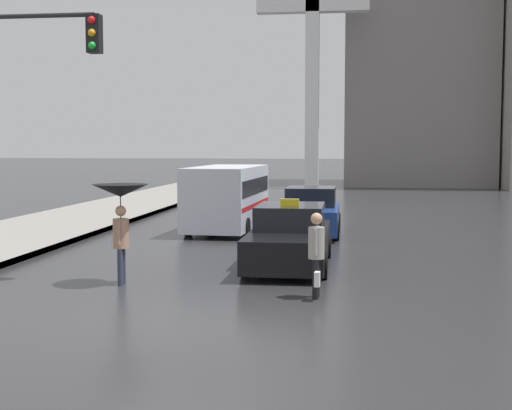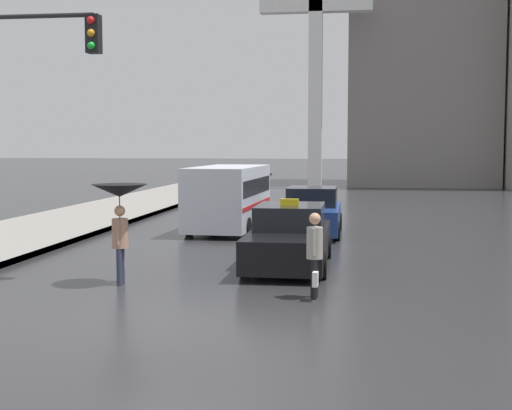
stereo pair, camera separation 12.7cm
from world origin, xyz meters
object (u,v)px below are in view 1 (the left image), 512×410
(ambulance_van, at_px, (227,195))
(pedestrian_man, at_px, (316,250))
(sedan_red, at_px, (311,213))
(pedestrian_with_umbrella, at_px, (121,202))
(monument_cross, at_px, (312,45))
(taxi, at_px, (290,238))

(ambulance_van, height_order, pedestrian_man, ambulance_van)
(sedan_red, xyz_separation_m, pedestrian_man, (0.63, -9.88, 0.24))
(ambulance_van, height_order, pedestrian_with_umbrella, ambulance_van)
(monument_cross, bearing_deg, sedan_red, -87.05)
(taxi, bearing_deg, monument_cross, -87.95)
(ambulance_van, height_order, monument_cross, monument_cross)
(pedestrian_man, bearing_deg, pedestrian_with_umbrella, -97.54)
(ambulance_van, relative_size, monument_cross, 0.32)
(taxi, distance_m, pedestrian_man, 3.66)
(pedestrian_man, bearing_deg, sedan_red, -172.70)
(taxi, bearing_deg, pedestrian_man, 102.66)
(sedan_red, relative_size, pedestrian_with_umbrella, 2.10)
(taxi, height_order, monument_cross, monument_cross)
(monument_cross, bearing_deg, pedestrian_with_umbrella, -93.69)
(sedan_red, distance_m, monument_cross, 26.46)
(ambulance_van, bearing_deg, monument_cross, -91.29)
(taxi, distance_m, pedestrian_with_umbrella, 4.43)
(ambulance_van, bearing_deg, taxi, 113.91)
(pedestrian_man, bearing_deg, ambulance_van, -157.85)
(pedestrian_with_umbrella, height_order, monument_cross, monument_cross)
(ambulance_van, distance_m, pedestrian_with_umbrella, 9.75)
(sedan_red, relative_size, monument_cross, 0.26)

